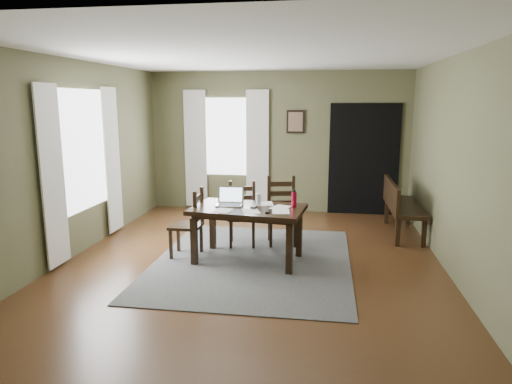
% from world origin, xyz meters
% --- Properties ---
extents(ground, '(5.00, 6.00, 0.01)m').
position_xyz_m(ground, '(0.00, 0.00, -0.01)').
color(ground, '#492C16').
extents(room_shell, '(5.02, 6.02, 2.71)m').
position_xyz_m(room_shell, '(0.00, 0.00, 1.80)').
color(room_shell, brown).
rests_on(room_shell, ground).
extents(rug, '(2.60, 3.20, 0.01)m').
position_xyz_m(rug, '(0.00, 0.00, 0.01)').
color(rug, '#464646').
rests_on(rug, ground).
extents(dining_table, '(1.56, 1.05, 0.73)m').
position_xyz_m(dining_table, '(-0.07, 0.02, 0.66)').
color(dining_table, black).
rests_on(dining_table, rug).
extents(chair_end, '(0.42, 0.42, 0.95)m').
position_xyz_m(chair_end, '(-0.89, 0.07, 0.47)').
color(chair_end, black).
rests_on(chair_end, rug).
extents(chair_back_left, '(0.47, 0.48, 0.94)m').
position_xyz_m(chair_back_left, '(-0.28, 0.73, 0.46)').
color(chair_back_left, black).
rests_on(chair_back_left, rug).
extents(chair_back_right, '(0.51, 0.52, 1.01)m').
position_xyz_m(chair_back_right, '(0.31, 0.87, 0.50)').
color(chair_back_right, black).
rests_on(chair_back_right, rug).
extents(bench, '(0.49, 1.54, 0.87)m').
position_xyz_m(bench, '(2.14, 1.65, 0.52)').
color(bench, black).
rests_on(bench, ground).
extents(laptop, '(0.36, 0.29, 0.24)m').
position_xyz_m(laptop, '(-0.33, 0.14, 0.81)').
color(laptop, '#B7B7BC').
rests_on(laptop, dining_table).
extents(computer_mouse, '(0.08, 0.11, 0.04)m').
position_xyz_m(computer_mouse, '(0.02, -0.05, 0.76)').
color(computer_mouse, '#3F3F42').
rests_on(computer_mouse, dining_table).
extents(tv_remote, '(0.06, 0.19, 0.02)m').
position_xyz_m(tv_remote, '(0.23, -0.21, 0.76)').
color(tv_remote, black).
rests_on(tv_remote, dining_table).
extents(drinking_glass, '(0.07, 0.07, 0.16)m').
position_xyz_m(drinking_glass, '(0.05, 0.18, 0.83)').
color(drinking_glass, silver).
rests_on(drinking_glass, dining_table).
extents(water_bottle, '(0.08, 0.08, 0.24)m').
position_xyz_m(water_bottle, '(0.54, 0.12, 0.85)').
color(water_bottle, '#B10D2C').
rests_on(water_bottle, dining_table).
extents(paper_a, '(0.24, 0.29, 0.00)m').
position_xyz_m(paper_a, '(-0.35, -0.21, 0.75)').
color(paper_a, white).
rests_on(paper_a, dining_table).
extents(paper_b, '(0.25, 0.31, 0.00)m').
position_xyz_m(paper_b, '(0.39, -0.15, 0.75)').
color(paper_b, white).
rests_on(paper_b, dining_table).
extents(paper_c, '(0.28, 0.33, 0.00)m').
position_xyz_m(paper_c, '(0.13, 0.26, 0.75)').
color(paper_c, white).
rests_on(paper_c, dining_table).
extents(paper_d, '(0.30, 0.34, 0.00)m').
position_xyz_m(paper_d, '(0.36, 0.07, 0.75)').
color(paper_d, white).
rests_on(paper_d, dining_table).
extents(paper_e, '(0.29, 0.32, 0.00)m').
position_xyz_m(paper_e, '(0.01, -0.21, 0.75)').
color(paper_e, white).
rests_on(paper_e, dining_table).
extents(window_left, '(0.01, 1.30, 1.70)m').
position_xyz_m(window_left, '(-2.47, 0.20, 1.45)').
color(window_left, white).
rests_on(window_left, ground).
extents(window_back, '(1.00, 0.01, 1.50)m').
position_xyz_m(window_back, '(-1.00, 2.97, 1.45)').
color(window_back, white).
rests_on(window_back, ground).
extents(curtain_left_near, '(0.03, 0.48, 2.30)m').
position_xyz_m(curtain_left_near, '(-2.44, -0.62, 1.20)').
color(curtain_left_near, silver).
rests_on(curtain_left_near, ground).
extents(curtain_left_far, '(0.03, 0.48, 2.30)m').
position_xyz_m(curtain_left_far, '(-2.44, 1.02, 1.20)').
color(curtain_left_far, silver).
rests_on(curtain_left_far, ground).
extents(curtain_back_left, '(0.44, 0.03, 2.30)m').
position_xyz_m(curtain_back_left, '(-1.62, 2.94, 1.20)').
color(curtain_back_left, silver).
rests_on(curtain_back_left, ground).
extents(curtain_back_right, '(0.44, 0.03, 2.30)m').
position_xyz_m(curtain_back_right, '(-0.38, 2.94, 1.20)').
color(curtain_back_right, silver).
rests_on(curtain_back_right, ground).
extents(framed_picture, '(0.34, 0.03, 0.44)m').
position_xyz_m(framed_picture, '(0.35, 2.97, 1.75)').
color(framed_picture, black).
rests_on(framed_picture, ground).
extents(doorway_back, '(1.30, 0.03, 2.10)m').
position_xyz_m(doorway_back, '(1.65, 2.97, 1.05)').
color(doorway_back, black).
rests_on(doorway_back, ground).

